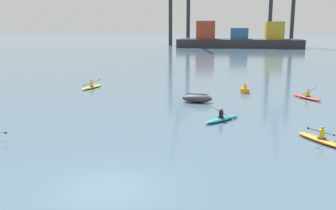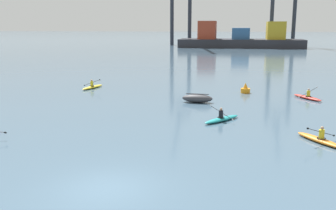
{
  "view_description": "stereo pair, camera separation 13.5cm",
  "coord_description": "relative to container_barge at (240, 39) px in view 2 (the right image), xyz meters",
  "views": [
    {
      "loc": [
        4.93,
        -13.6,
        6.45
      ],
      "look_at": [
        -0.07,
        13.83,
        0.6
      ],
      "focal_mm": 40.63,
      "sensor_mm": 36.0,
      "label": 1
    },
    {
      "loc": [
        5.06,
        -13.57,
        6.45
      ],
      "look_at": [
        -0.07,
        13.83,
        0.6
      ],
      "focal_mm": 40.63,
      "sensor_mm": 36.0,
      "label": 2
    }
  ],
  "objects": [
    {
      "name": "kayak_yellow",
      "position": [
        -15.13,
        -79.73,
        -2.33
      ],
      "size": [
        2.13,
        3.44,
        1.05
      ],
      "color": "yellow",
      "rests_on": "ground"
    },
    {
      "name": "channel_buoy",
      "position": [
        0.58,
        -79.63,
        -2.15
      ],
      "size": [
        0.9,
        0.9,
        1.0
      ],
      "color": "orange",
      "rests_on": "ground"
    },
    {
      "name": "capsized_dinghy",
      "position": [
        -3.52,
        -85.12,
        -2.16
      ],
      "size": [
        2.63,
        1.17,
        0.76
      ],
      "color": "#38383D",
      "rests_on": "ground"
    },
    {
      "name": "ground_plane",
      "position": [
        -5.18,
        -103.3,
        -2.51
      ],
      "size": [
        800.0,
        800.0,
        0.0
      ],
      "primitive_type": "plane",
      "color": "#425B70"
    },
    {
      "name": "kayak_teal",
      "position": [
        -1.16,
        -91.28,
        -2.33
      ],
      "size": [
        2.55,
        3.06,
        1.01
      ],
      "color": "teal",
      "rests_on": "ground"
    },
    {
      "name": "kayak_orange",
      "position": [
        4.51,
        -95.16,
        -2.33
      ],
      "size": [
        2.41,
        3.15,
        1.01
      ],
      "color": "orange",
      "rests_on": "ground"
    },
    {
      "name": "kayak_red",
      "position": [
        6.01,
        -81.78,
        -2.33
      ],
      "size": [
        2.36,
        3.18,
        1.07
      ],
      "color": "red",
      "rests_on": "ground"
    },
    {
      "name": "container_barge",
      "position": [
        0.0,
        0.0,
        0.0
      ],
      "size": [
        36.32,
        11.37,
        7.79
      ],
      "color": "#28282D",
      "rests_on": "ground"
    }
  ]
}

